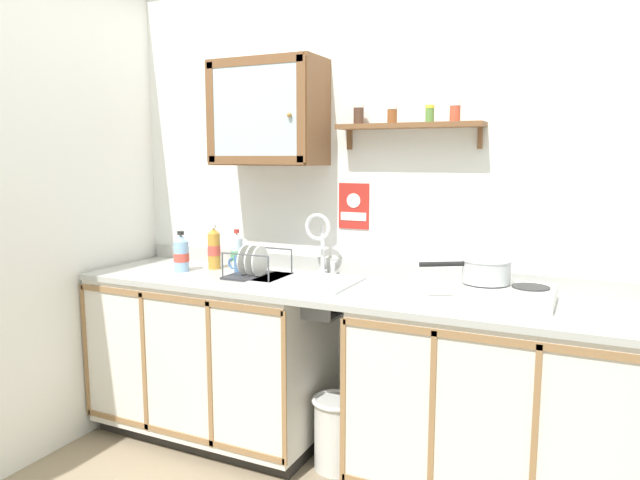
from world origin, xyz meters
TOP-DOWN VIEW (x-y plane):
  - back_wall at (0.00, 0.61)m, footprint 3.36×0.07m
  - side_wall_left at (-1.40, -0.31)m, footprint 0.05×3.39m
  - lower_cabinet_run at (-0.74, 0.28)m, footprint 1.27×0.63m
  - lower_cabinet_run_right at (0.77, 0.28)m, footprint 1.21×0.63m
  - countertop at (0.00, 0.27)m, footprint 2.72×0.65m
  - backsplash at (0.00, 0.58)m, footprint 2.72×0.02m
  - sink at (-0.17, 0.31)m, footprint 0.50×0.44m
  - hot_plate_stove at (0.80, 0.30)m, footprint 0.39×0.31m
  - saucepan at (0.70, 0.32)m, footprint 0.37×0.27m
  - bottle_water_clear_0 at (-0.62, 0.36)m, footprint 0.07×0.07m
  - bottle_water_blue_1 at (-0.91, 0.25)m, footprint 0.08×0.08m
  - bottle_juice_amber_2 at (-0.79, 0.39)m, footprint 0.07×0.07m
  - dish_rack at (-0.46, 0.29)m, footprint 0.30×0.26m
  - mug at (-0.58, 0.34)m, footprint 0.13×0.09m
  - wall_cabinet at (-0.46, 0.44)m, footprint 0.60×0.31m
  - spice_shelf at (0.27, 0.52)m, footprint 0.72×0.14m
  - warning_sign at (-0.03, 0.58)m, footprint 0.17×0.01m
  - trash_bin at (0.03, 0.23)m, footprint 0.25×0.25m

SIDE VIEW (x-z plane):
  - trash_bin at x=0.03m, z-range 0.01..0.37m
  - lower_cabinet_run at x=-0.74m, z-range 0.00..0.89m
  - lower_cabinet_run_right at x=0.77m, z-range 0.00..0.89m
  - sink at x=-0.17m, z-range 0.65..1.12m
  - countertop at x=0.00m, z-range 0.88..0.91m
  - hot_plate_stove at x=0.80m, z-range 0.91..0.99m
  - backsplash at x=0.00m, z-range 0.91..0.99m
  - dish_rack at x=-0.46m, z-range 0.87..1.04m
  - mug at x=-0.58m, z-range 0.92..1.01m
  - bottle_water_blue_1 at x=-0.91m, z-range 0.90..1.12m
  - bottle_water_clear_0 at x=-0.62m, z-range 0.90..1.14m
  - bottle_juice_amber_2 at x=-0.79m, z-range 0.90..1.15m
  - saucepan at x=0.70m, z-range 0.99..1.10m
  - side_wall_left at x=-1.40m, z-range 0.00..2.55m
  - warning_sign at x=-0.03m, z-range 1.16..1.40m
  - back_wall at x=0.00m, z-range 0.01..2.56m
  - spice_shelf at x=0.27m, z-range 1.59..1.81m
  - wall_cabinet at x=-0.46m, z-range 1.49..2.04m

